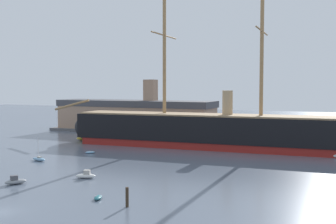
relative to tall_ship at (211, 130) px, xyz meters
name	(u,v)px	position (x,y,z in m)	size (l,w,h in m)	color
tall_ship	(211,130)	(0.00, 0.00, 0.00)	(74.84, 16.22, 35.98)	maroon
motorboat_foreground_left	(15,181)	(-13.63, -44.16, -3.42)	(2.61, 3.17, 1.24)	gray
dinghy_foreground_right	(98,198)	(1.33, -46.16, -3.63)	(1.42, 2.09, 0.45)	#236670
motorboat_near_centre	(86,175)	(-6.92, -36.94, -3.43)	(3.17, 2.28, 1.23)	silver
sailboat_mid_left	(39,159)	(-23.31, -28.29, -3.50)	(3.41, 1.60, 4.27)	#7FB2D6
dinghy_alongside_bow	(90,152)	(-19.74, -17.32, -3.62)	(1.95, 2.07, 0.47)	#7FB2D6
motorboat_far_left	(86,138)	(-32.74, -0.29, -3.20)	(4.60, 4.28, 1.87)	gold
motorboat_far_right	(333,155)	(25.33, -1.94, -3.34)	(3.51, 3.52, 1.47)	silver
dinghy_distant_centre	(215,142)	(-1.68, 8.54, -3.55)	(2.72, 1.56, 0.61)	#1E284C
mooring_piling_right_pair	(127,197)	(6.15, -47.53, -2.73)	(0.36, 0.36, 2.26)	#382B1E
dockside_warehouse_left	(135,116)	(-30.56, 21.12, 0.84)	(52.07, 12.98, 15.42)	#565659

